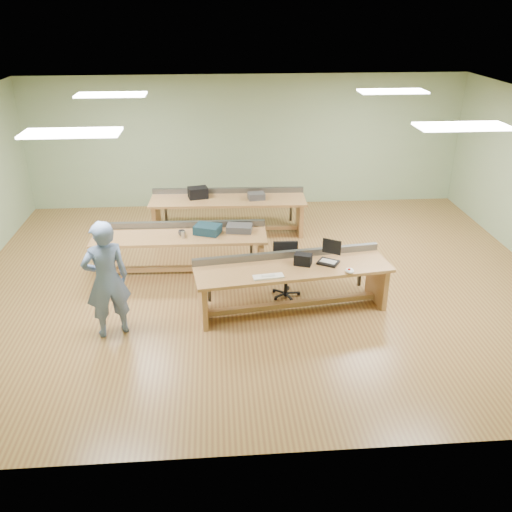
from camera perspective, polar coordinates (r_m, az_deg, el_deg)
name	(u,v)px	position (r m, az deg, el deg)	size (l,w,h in m)	color
floor	(261,281)	(9.51, 0.52, -2.62)	(10.00, 10.00, 0.00)	olive
ceiling	(262,106)	(8.52, 0.60, 15.49)	(10.00, 10.00, 0.00)	silver
wall_back	(246,142)	(12.74, -1.02, 11.91)	(10.00, 0.04, 3.00)	gray
wall_front	(297,337)	(5.33, 4.29, -8.50)	(10.00, 0.04, 3.00)	gray
fluor_panels	(262,108)	(8.53, 0.60, 15.29)	(6.20, 3.50, 0.03)	white
workbench_front	(292,277)	(8.44, 3.82, -2.24)	(3.11, 1.19, 0.86)	#B67A4C
workbench_mid	(181,244)	(9.65, -7.95, 1.24)	(3.05, 0.88, 0.86)	#B67A4C
workbench_back	(228,207)	(11.33, -2.94, 5.20)	(3.23, 0.98, 0.86)	#B67A4C
person	(106,279)	(7.94, -15.47, -2.39)	(0.65, 0.42, 1.78)	slate
laptop_base	(328,262)	(8.49, 7.62, -0.67)	(0.30, 0.25, 0.03)	black
laptop_screen	(332,247)	(8.50, 7.98, 0.99)	(0.30, 0.01, 0.24)	black
keyboard	(268,277)	(8.00, 1.31, -2.19)	(0.46, 0.15, 0.03)	white
trackball_mouse	(350,271)	(8.25, 9.84, -1.53)	(0.13, 0.15, 0.07)	white
camera_bag	(303,259)	(8.38, 4.98, -0.36)	(0.26, 0.17, 0.18)	black
task_chair	(286,277)	(8.94, 3.15, -2.21)	(0.50, 0.50, 0.90)	black
parts_bin_teal	(208,229)	(9.53, -5.11, 2.82)	(0.44, 0.33, 0.15)	#132F3D
parts_bin_grey	(239,228)	(9.58, -1.77, 2.94)	(0.44, 0.28, 0.12)	#3B3B3E
mug	(182,233)	(9.49, -7.82, 2.40)	(0.12, 0.12, 0.10)	#3B3B3E
drinks_can	(183,235)	(9.40, -7.70, 2.24)	(0.06, 0.06, 0.11)	#B6B6BA
storage_box_back	(198,193)	(11.31, -6.13, 6.64)	(0.39, 0.28, 0.22)	black
tray_back	(256,196)	(11.18, 0.03, 6.33)	(0.33, 0.25, 0.13)	#3B3B3E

